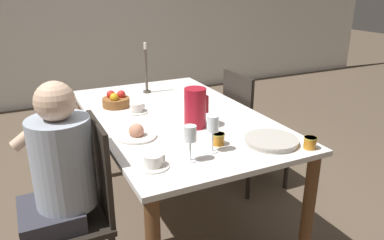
{
  "coord_description": "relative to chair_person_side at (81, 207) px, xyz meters",
  "views": [
    {
      "loc": [
        -0.9,
        -2.13,
        1.61
      ],
      "look_at": [
        0.0,
        -0.26,
        0.83
      ],
      "focal_mm": 35.0,
      "sensor_mm": 36.0,
      "label": 1
    }
  ],
  "objects": [
    {
      "name": "teacup_near_person",
      "position": [
        0.32,
        -0.25,
        0.31
      ],
      "size": [
        0.15,
        0.15,
        0.06
      ],
      "color": "silver",
      "rests_on": "dining_table"
    },
    {
      "name": "wall_back",
      "position": [
        0.7,
        3.5,
        0.8
      ],
      "size": [
        10.0,
        0.06,
        2.6
      ],
      "color": "white",
      "rests_on": "ground_plane"
    },
    {
      "name": "dining_table",
      "position": [
        0.7,
        0.38,
        0.18
      ],
      "size": [
        1.04,
        1.73,
        0.78
      ],
      "color": "silver",
      "rests_on": "ground_plane"
    },
    {
      "name": "serving_tray",
      "position": [
        0.99,
        -0.27,
        0.29
      ],
      "size": [
        0.29,
        0.29,
        0.03
      ],
      "color": "#B7B2A8",
      "rests_on": "dining_table"
    },
    {
      "name": "red_pitcher",
      "position": [
        0.72,
        0.13,
        0.4
      ],
      "size": [
        0.16,
        0.13,
        0.24
      ],
      "color": "#A31423",
      "rests_on": "dining_table"
    },
    {
      "name": "bread_plate",
      "position": [
        0.36,
        0.12,
        0.3
      ],
      "size": [
        0.22,
        0.22,
        0.08
      ],
      "color": "silver",
      "rests_on": "dining_table"
    },
    {
      "name": "chair_person_side",
      "position": [
        0.0,
        0.0,
        0.0
      ],
      "size": [
        0.42,
        0.42,
        0.96
      ],
      "rotation": [
        0.0,
        0.0,
        1.57
      ],
      "color": "black",
      "rests_on": "ground_plane"
    },
    {
      "name": "person_seated",
      "position": [
        -0.09,
        0.01,
        0.2
      ],
      "size": [
        0.39,
        0.41,
        1.18
      ],
      "rotation": [
        0.0,
        0.0,
        1.57
      ],
      "color": "#33333D",
      "rests_on": "ground_plane"
    },
    {
      "name": "chair_opposite",
      "position": [
        1.4,
        0.53,
        0.0
      ],
      "size": [
        0.42,
        0.42,
        0.96
      ],
      "rotation": [
        0.0,
        0.0,
        -1.57
      ],
      "color": "black",
      "rests_on": "ground_plane"
    },
    {
      "name": "jam_jar_red",
      "position": [
        0.72,
        -0.16,
        0.31
      ],
      "size": [
        0.07,
        0.07,
        0.06
      ],
      "color": "#C67A1E",
      "rests_on": "dining_table"
    },
    {
      "name": "wine_glass_water",
      "position": [
        0.65,
        -0.22,
        0.42
      ],
      "size": [
        0.06,
        0.06,
        0.19
      ],
      "color": "white",
      "rests_on": "dining_table"
    },
    {
      "name": "jam_jar_amber",
      "position": [
        1.13,
        -0.41,
        0.31
      ],
      "size": [
        0.07,
        0.07,
        0.06
      ],
      "color": "#C67A1E",
      "rests_on": "dining_table"
    },
    {
      "name": "fruit_bowl",
      "position": [
        0.4,
        0.72,
        0.32
      ],
      "size": [
        0.19,
        0.19,
        0.11
      ],
      "color": "brown",
      "rests_on": "dining_table"
    },
    {
      "name": "teacup_across",
      "position": [
        0.49,
        0.54,
        0.31
      ],
      "size": [
        0.15,
        0.15,
        0.06
      ],
      "color": "silver",
      "rests_on": "dining_table"
    },
    {
      "name": "wine_glass_juice",
      "position": [
        0.5,
        -0.27,
        0.41
      ],
      "size": [
        0.06,
        0.06,
        0.18
      ],
      "color": "white",
      "rests_on": "dining_table"
    },
    {
      "name": "candlestick_tall",
      "position": [
        0.71,
        0.95,
        0.44
      ],
      "size": [
        0.06,
        0.06,
        0.39
      ],
      "color": "#4C4238",
      "rests_on": "dining_table"
    },
    {
      "name": "ground_plane",
      "position": [
        0.7,
        0.38,
        -0.5
      ],
      "size": [
        20.0,
        20.0,
        0.0
      ],
      "primitive_type": "plane",
      "color": "brown"
    }
  ]
}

